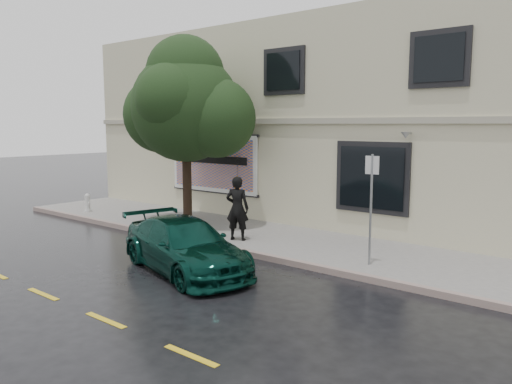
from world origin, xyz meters
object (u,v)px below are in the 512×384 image
Objects in this scene: car at (185,246)px; pedestrian at (237,208)px; street_tree at (186,108)px; fire_hydrant at (87,203)px.

pedestrian is at bearing 31.12° from car.
street_tree is 8.10× the size of fire_hydrant.
pedestrian is 7.67m from fire_hydrant.
street_tree reaches higher than pedestrian.
fire_hydrant is at bearing 87.94° from car.
fire_hydrant is (-8.40, 2.73, -0.13)m from car.
street_tree is (-3.50, 3.39, 3.40)m from car.
car is at bearing 81.92° from pedestrian.
car reaches higher than fire_hydrant.
car is 2.29× the size of pedestrian.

